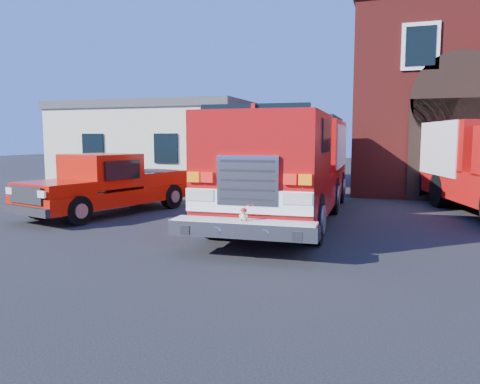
% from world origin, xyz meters
% --- Properties ---
extents(ground, '(100.00, 100.00, 0.00)m').
position_xyz_m(ground, '(0.00, 0.00, 0.00)').
color(ground, black).
rests_on(ground, ground).
extents(side_building, '(10.20, 8.20, 4.35)m').
position_xyz_m(side_building, '(-9.00, 13.00, 2.20)').
color(side_building, beige).
rests_on(side_building, ground).
extents(fire_engine, '(3.29, 10.60, 3.24)m').
position_xyz_m(fire_engine, '(0.13, 3.34, 1.68)').
color(fire_engine, black).
rests_on(fire_engine, ground).
extents(pickup_truck, '(3.69, 6.37, 1.97)m').
position_xyz_m(pickup_truck, '(-5.70, 2.32, 0.93)').
color(pickup_truck, black).
rests_on(pickup_truck, ground).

